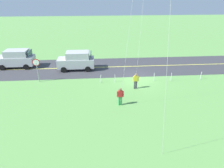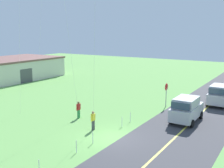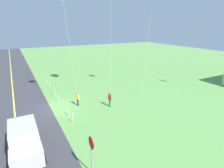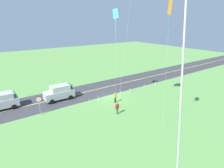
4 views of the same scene
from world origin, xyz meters
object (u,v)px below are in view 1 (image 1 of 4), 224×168
Objects in this scene: stop_sign at (37,66)px; person_adult_near at (120,96)px; car_suv_foreground at (77,60)px; car_parked_east_near at (16,59)px; person_adult_companion at (136,81)px.

person_adult_near is (-8.16, 5.46, -0.94)m from stop_sign.
stop_sign reaches higher than car_suv_foreground.
car_parked_east_near is (7.63, -1.34, 0.00)m from car_suv_foreground.
stop_sign is 9.86m from person_adult_near.
person_adult_near is at bearing 116.22° from car_suv_foreground.
car_parked_east_near reaches higher than person_adult_near.
car_suv_foreground is 9.87m from person_adult_near.
person_adult_companion is (-1.89, -3.02, 0.00)m from person_adult_near.
car_parked_east_near is 6.13m from stop_sign.
stop_sign is at bearing 41.77° from car_suv_foreground.
car_suv_foreground is 2.75× the size of person_adult_near.
car_suv_foreground is 1.00× the size of car_parked_east_near.
car_parked_east_near is 15.74m from person_adult_near.
car_suv_foreground is 2.75× the size of person_adult_companion.
car_suv_foreground reaches higher than person_adult_companion.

